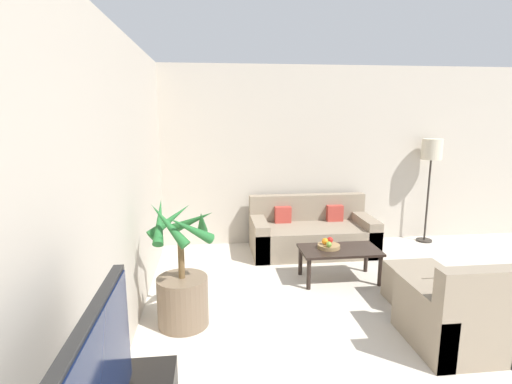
{
  "coord_description": "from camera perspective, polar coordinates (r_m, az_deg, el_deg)",
  "views": [
    {
      "loc": [
        -2.81,
        0.11,
        2.02
      ],
      "look_at": [
        -2.23,
        5.13,
        1.0
      ],
      "focal_mm": 28.0,
      "sensor_mm": 36.0,
      "label": 1
    }
  ],
  "objects": [
    {
      "name": "orange_fruit",
      "position": [
        4.93,
        9.84,
        -6.95
      ],
      "size": [
        0.08,
        0.08,
        0.08
      ],
      "color": "orange",
      "rests_on": "fruit_bowl"
    },
    {
      "name": "wall_left",
      "position": [
        3.09,
        -20.62,
        -1.83
      ],
      "size": [
        0.06,
        7.67,
        2.7
      ],
      "color": "#BCB2A3",
      "rests_on": "ground_plane"
    },
    {
      "name": "sofa_loveseat",
      "position": [
        5.92,
        7.94,
        -5.95
      ],
      "size": [
        1.76,
        0.86,
        0.79
      ],
      "color": "gray",
      "rests_on": "ground_plane"
    },
    {
      "name": "apple_green",
      "position": [
        4.84,
        10.38,
        -7.36
      ],
      "size": [
        0.07,
        0.07,
        0.07
      ],
      "color": "olive",
      "rests_on": "fruit_bowl"
    },
    {
      "name": "floor_lamp",
      "position": [
        6.67,
        23.77,
        4.81
      ],
      "size": [
        0.3,
        0.3,
        1.62
      ],
      "color": "#2D2823",
      "rests_on": "ground_plane"
    },
    {
      "name": "ottoman",
      "position": [
        4.7,
        22.12,
        -12.26
      ],
      "size": [
        0.58,
        0.52,
        0.4
      ],
      "color": "gray",
      "rests_on": "ground_plane"
    },
    {
      "name": "armchair",
      "position": [
        4.02,
        26.95,
        -15.58
      ],
      "size": [
        0.79,
        0.81,
        0.84
      ],
      "color": "gray",
      "rests_on": "ground_plane"
    },
    {
      "name": "television",
      "position": [
        1.85,
        -21.44,
        -24.06
      ],
      "size": [
        0.18,
        0.91,
        0.63
      ],
      "color": "black",
      "rests_on": "tv_console"
    },
    {
      "name": "coffee_table",
      "position": [
        4.97,
        11.84,
        -8.54
      ],
      "size": [
        0.95,
        0.52,
        0.4
      ],
      "color": "black",
      "rests_on": "ground_plane"
    },
    {
      "name": "apple_red",
      "position": [
        4.99,
        10.52,
        -6.77
      ],
      "size": [
        0.08,
        0.08,
        0.08
      ],
      "color": "red",
      "rests_on": "fruit_bowl"
    },
    {
      "name": "fruit_bowl",
      "position": [
        4.95,
        10.35,
        -7.63
      ],
      "size": [
        0.27,
        0.27,
        0.04
      ],
      "color": "#997A4C",
      "rests_on": "coffee_table"
    },
    {
      "name": "wall_back",
      "position": [
        6.64,
        18.51,
        5.03
      ],
      "size": [
        8.67,
        0.06,
        2.7
      ],
      "color": "#BCB2A3",
      "rests_on": "ground_plane"
    },
    {
      "name": "potted_palm",
      "position": [
        3.95,
        -10.47,
        -12.96
      ],
      "size": [
        0.68,
        0.69,
        1.25
      ],
      "color": "brown",
      "rests_on": "ground_plane"
    }
  ]
}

